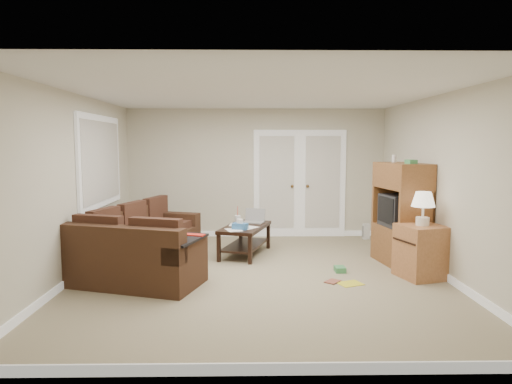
{
  "coord_description": "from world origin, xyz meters",
  "views": [
    {
      "loc": [
        -0.15,
        -6.17,
        1.82
      ],
      "look_at": [
        -0.04,
        0.64,
        1.1
      ],
      "focal_mm": 32.0,
      "sensor_mm": 36.0,
      "label": 1
    }
  ],
  "objects_px": {
    "tv_armoire": "(401,213)",
    "sectional_sofa": "(141,248)",
    "coffee_table": "(246,239)",
    "side_cabinet": "(422,247)"
  },
  "relations": [
    {
      "from": "tv_armoire",
      "to": "sectional_sofa",
      "type": "bearing_deg",
      "value": 175.5
    },
    {
      "from": "coffee_table",
      "to": "tv_armoire",
      "type": "xyz_separation_m",
      "value": [
        2.35,
        -0.62,
        0.51
      ]
    },
    {
      "from": "coffee_table",
      "to": "tv_armoire",
      "type": "distance_m",
      "value": 2.49
    },
    {
      "from": "sectional_sofa",
      "to": "coffee_table",
      "type": "relative_size",
      "value": 2.33
    },
    {
      "from": "coffee_table",
      "to": "side_cabinet",
      "type": "bearing_deg",
      "value": -12.21
    },
    {
      "from": "tv_armoire",
      "to": "side_cabinet",
      "type": "distance_m",
      "value": 0.8
    },
    {
      "from": "tv_armoire",
      "to": "side_cabinet",
      "type": "relative_size",
      "value": 1.4
    },
    {
      "from": "sectional_sofa",
      "to": "tv_armoire",
      "type": "distance_m",
      "value": 3.9
    },
    {
      "from": "tv_armoire",
      "to": "coffee_table",
      "type": "bearing_deg",
      "value": 156.5
    },
    {
      "from": "sectional_sofa",
      "to": "side_cabinet",
      "type": "distance_m",
      "value": 3.94
    }
  ]
}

